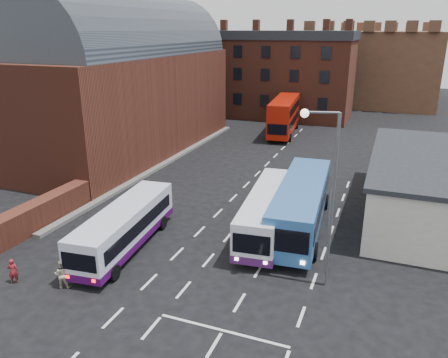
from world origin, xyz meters
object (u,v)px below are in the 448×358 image
(bus_blue, at_px, (301,203))
(street_lamp, at_px, (327,185))
(pedestrian_beige, at_px, (62,274))
(bus_white_inbound, at_px, (268,210))
(bus_white_outbound, at_px, (125,225))
(bus_red_double, at_px, (284,116))
(pedestrian_red, at_px, (13,271))

(bus_blue, relative_size, street_lamp, 1.31)
(pedestrian_beige, bearing_deg, street_lamp, 177.88)
(bus_white_inbound, bearing_deg, street_lamp, 124.89)
(bus_white_outbound, distance_m, bus_red_double, 32.48)
(bus_white_outbound, height_order, pedestrian_red, bus_white_outbound)
(bus_blue, distance_m, street_lamp, 7.44)
(bus_white_inbound, relative_size, street_lamp, 1.14)
(bus_white_outbound, xyz_separation_m, bus_blue, (9.18, 6.30, 0.35))
(street_lamp, bearing_deg, bus_white_outbound, -179.05)
(pedestrian_red, bearing_deg, bus_blue, -170.32)
(bus_white_outbound, height_order, bus_blue, bus_blue)
(bus_blue, bearing_deg, bus_white_outbound, 30.17)
(bus_white_outbound, xyz_separation_m, pedestrian_beige, (-0.63, -4.79, -0.75))
(street_lamp, bearing_deg, bus_blue, 110.60)
(bus_white_inbound, height_order, bus_red_double, bus_red_double)
(bus_white_inbound, distance_m, pedestrian_beige, 12.66)
(bus_white_inbound, bearing_deg, pedestrian_red, 38.52)
(bus_white_inbound, bearing_deg, pedestrian_beige, 45.06)
(pedestrian_red, bearing_deg, bus_white_inbound, -169.18)
(pedestrian_beige, bearing_deg, bus_blue, -155.98)
(street_lamp, bearing_deg, bus_white_inbound, 130.60)
(bus_blue, xyz_separation_m, pedestrian_red, (-12.47, -11.66, -1.19))
(street_lamp, relative_size, pedestrian_beige, 5.82)
(bus_red_double, bearing_deg, pedestrian_red, 76.54)
(pedestrian_beige, bearing_deg, bus_red_double, -117.90)
(bus_red_double, distance_m, street_lamp, 33.86)
(street_lamp, bearing_deg, pedestrian_red, -159.38)
(bus_blue, distance_m, bus_red_double, 27.22)
(street_lamp, distance_m, pedestrian_red, 16.48)
(bus_white_outbound, xyz_separation_m, bus_red_double, (1.60, 32.43, 0.82))
(pedestrian_red, relative_size, pedestrian_beige, 0.89)
(bus_white_inbound, xyz_separation_m, pedestrian_red, (-10.64, -10.36, -0.94))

